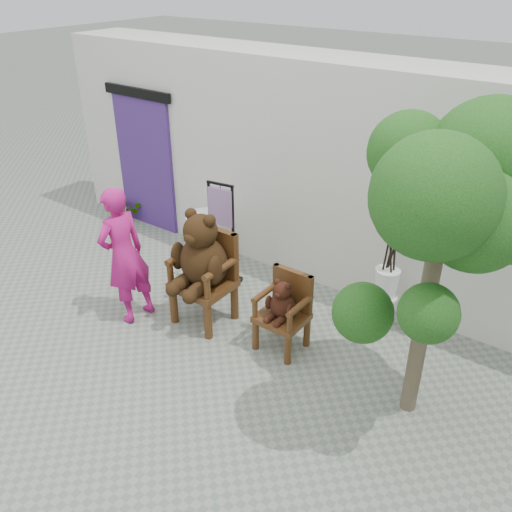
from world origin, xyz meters
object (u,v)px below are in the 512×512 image
Objects in this scene: cafe_table at (206,231)px; tree at (462,195)px; stool_bucket at (387,282)px; chair_big at (203,261)px; person at (124,255)px; display_stand at (222,246)px; chair_small at (284,306)px.

tree reaches higher than cafe_table.
tree is at bearing -48.15° from stool_bucket.
person reaches higher than chair_big.
display_stand reaches higher than cafe_table.
chair_big is 1.59× the size of chair_small.
person is 1.79m from cafe_table.
chair_small is at bearing 110.68° from person.
chair_big is at bearing -176.71° from tree.
stool_bucket is at bearing -1.09° from cafe_table.
stool_bucket is (2.26, 0.39, 0.06)m from display_stand.
stool_bucket is (1.88, 1.21, -0.21)m from chair_big.
tree reaches higher than person.
person is 1.13× the size of display_stand.
tree is (1.72, 0.02, 1.79)m from chair_small.
chair_small is 0.63× the size of display_stand.
person is at bearing -83.62° from cafe_table.
display_stand is at bearing 162.62° from person.
cafe_table is 4.46m from tree.
cafe_table is 0.83m from display_stand.
chair_big is 0.94m from display_stand.
chair_small is 1.32m from stool_bucket.
tree reaches higher than stool_bucket.
chair_big is 2.24m from stool_bucket.
stool_bucket is (2.94, -0.06, 0.20)m from cafe_table.
chair_small is 0.56× the size of person.
cafe_table is at bearing 138.57° from display_stand.
tree is (0.94, -1.04, 1.71)m from stool_bucket.
tree is at bearing -20.22° from display_stand.
display_stand is at bearing 114.91° from chair_big.
person is 4.03m from tree.
stool_bucket is at bearing 1.09° from display_stand.
display_stand is (0.49, 1.29, -0.27)m from person.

